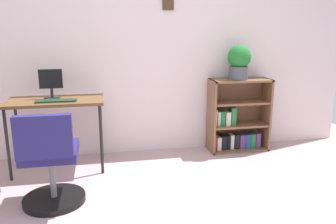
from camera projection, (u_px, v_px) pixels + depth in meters
wall_back at (137, 54)px, 3.92m from camera, size 5.20×0.12×2.32m
desk at (56, 106)px, 3.47m from camera, size 0.96×0.50×0.75m
monitor at (51, 84)px, 3.48m from camera, size 0.23×0.16×0.30m
keyboard at (56, 101)px, 3.35m from camera, size 0.39×0.12×0.02m
office_chair at (50, 166)px, 2.78m from camera, size 0.52×0.55×0.83m
bookshelf_low at (236, 119)px, 4.14m from camera, size 0.71×0.30×0.87m
potted_plant_on_shelf at (239, 61)px, 3.92m from camera, size 0.27×0.27×0.40m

